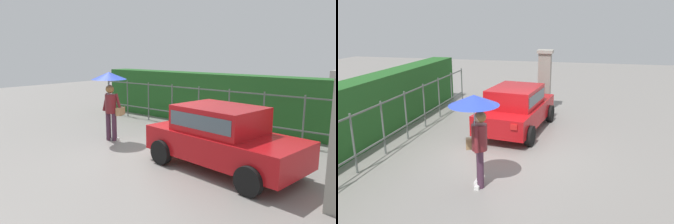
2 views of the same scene
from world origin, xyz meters
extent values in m
plane|color=gray|center=(0.00, 0.00, 0.00)|extent=(40.00, 40.00, 0.00)
cube|color=#B71116|center=(1.91, 0.27, 0.58)|extent=(3.89, 2.12, 0.60)
cube|color=#B71116|center=(1.76, 0.29, 1.18)|extent=(2.08, 1.68, 0.60)
cube|color=#4C5B66|center=(1.76, 0.29, 1.20)|extent=(1.93, 1.68, 0.33)
cylinder|color=black|center=(3.26, 0.93, 0.30)|extent=(0.62, 0.26, 0.60)
cylinder|color=black|center=(3.04, -0.73, 0.30)|extent=(0.62, 0.26, 0.60)
cylinder|color=black|center=(0.79, 1.27, 0.30)|extent=(0.62, 0.26, 0.60)
cylinder|color=black|center=(0.56, -0.39, 0.30)|extent=(0.62, 0.26, 0.60)
cube|color=red|center=(0.14, 1.06, 0.73)|extent=(0.09, 0.21, 0.16)
cube|color=red|center=(-0.01, -0.03, 0.73)|extent=(0.09, 0.21, 0.16)
cylinder|color=#47283D|center=(-2.17, 0.27, 0.43)|extent=(0.15, 0.15, 0.86)
cylinder|color=#47283D|center=(-1.98, 0.34, 0.43)|extent=(0.15, 0.15, 0.86)
cube|color=white|center=(-2.19, 0.33, 0.04)|extent=(0.26, 0.10, 0.08)
cube|color=white|center=(-2.00, 0.40, 0.04)|extent=(0.26, 0.10, 0.08)
cylinder|color=maroon|center=(-2.07, 0.31, 1.15)|extent=(0.34, 0.34, 0.58)
sphere|color=#DBAD89|center=(-2.07, 0.31, 1.58)|extent=(0.22, 0.22, 0.22)
sphere|color=olive|center=(-2.06, 0.28, 1.60)|extent=(0.25, 0.25, 0.25)
cylinder|color=maroon|center=(-2.31, 0.30, 1.18)|extent=(0.24, 0.16, 0.56)
cylinder|color=maroon|center=(-1.90, 0.46, 1.18)|extent=(0.24, 0.16, 0.56)
cylinder|color=#B2B2B7|center=(-2.18, 0.37, 1.50)|extent=(0.02, 0.02, 0.77)
cone|color=blue|center=(-2.18, 0.37, 1.99)|extent=(1.07, 1.07, 0.22)
cube|color=tan|center=(-1.87, 0.51, 0.91)|extent=(0.27, 0.37, 0.24)
cylinder|color=#59605B|center=(-5.80, 3.39, 0.75)|extent=(0.05, 0.05, 1.50)
cylinder|color=#59605B|center=(-4.59, 3.39, 0.75)|extent=(0.05, 0.05, 1.50)
cylinder|color=#59605B|center=(-3.37, 3.39, 0.75)|extent=(0.05, 0.05, 1.50)
cylinder|color=#59605B|center=(-2.16, 3.39, 0.75)|extent=(0.05, 0.05, 1.50)
cylinder|color=#59605B|center=(-0.94, 3.39, 0.75)|extent=(0.05, 0.05, 1.50)
cylinder|color=#59605B|center=(0.27, 3.39, 0.75)|extent=(0.05, 0.05, 1.50)
cylinder|color=#59605B|center=(1.49, 3.39, 0.75)|extent=(0.05, 0.05, 1.50)
cylinder|color=#59605B|center=(2.70, 3.39, 0.75)|extent=(0.05, 0.05, 1.50)
cube|color=#59605B|center=(-0.34, 3.39, 1.42)|extent=(10.93, 0.03, 0.04)
cube|color=#59605B|center=(-0.34, 3.39, 0.45)|extent=(10.93, 0.03, 0.04)
cube|color=#235B23|center=(-0.34, 4.47, 0.95)|extent=(11.93, 0.90, 1.90)
camera|label=1|loc=(5.66, -6.29, 2.72)|focal=35.59mm
camera|label=2|loc=(-8.43, -1.75, 3.61)|focal=35.30mm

